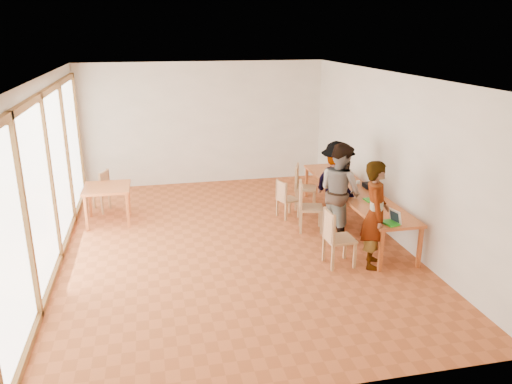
{
  "coord_description": "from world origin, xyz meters",
  "views": [
    {
      "loc": [
        -1.33,
        -8.23,
        3.72
      ],
      "look_at": [
        0.37,
        -0.39,
        1.1
      ],
      "focal_mm": 35.0,
      "sensor_mm": 36.0,
      "label": 1
    }
  ],
  "objects": [
    {
      "name": "ground",
      "position": [
        0.0,
        0.0,
        0.0
      ],
      "size": [
        8.0,
        8.0,
        0.0
      ],
      "primitive_type": "plane",
      "color": "#AF552A",
      "rests_on": "ground"
    },
    {
      "name": "wall_back",
      "position": [
        0.0,
        4.0,
        1.5
      ],
      "size": [
        6.0,
        0.1,
        3.0
      ],
      "primitive_type": "cube",
      "color": "silver",
      "rests_on": "ground"
    },
    {
      "name": "wall_front",
      "position": [
        0.0,
        -4.0,
        1.5
      ],
      "size": [
        6.0,
        0.1,
        3.0
      ],
      "primitive_type": "cube",
      "color": "silver",
      "rests_on": "ground"
    },
    {
      "name": "wall_right",
      "position": [
        3.0,
        0.0,
        1.5
      ],
      "size": [
        0.1,
        8.0,
        3.0
      ],
      "primitive_type": "cube",
      "color": "silver",
      "rests_on": "ground"
    },
    {
      "name": "window_wall",
      "position": [
        -2.96,
        0.0,
        1.5
      ],
      "size": [
        0.1,
        8.0,
        3.0
      ],
      "primitive_type": "cube",
      "color": "white",
      "rests_on": "ground"
    },
    {
      "name": "ceiling",
      "position": [
        0.0,
        0.0,
        3.02
      ],
      "size": [
        6.0,
        8.0,
        0.04
      ],
      "primitive_type": "cube",
      "color": "white",
      "rests_on": "wall_back"
    },
    {
      "name": "communal_table",
      "position": [
        2.5,
        0.39,
        0.7
      ],
      "size": [
        0.8,
        4.0,
        0.75
      ],
      "color": "#BF5F2A",
      "rests_on": "ground"
    },
    {
      "name": "side_table",
      "position": [
        -2.23,
        1.62,
        0.67
      ],
      "size": [
        0.9,
        0.9,
        0.75
      ],
      "rotation": [
        0.0,
        0.0,
        -0.02
      ],
      "color": "#BF5F2A",
      "rests_on": "ground"
    },
    {
      "name": "chair_near",
      "position": [
        1.5,
        -1.18,
        0.59
      ],
      "size": [
        0.46,
        0.46,
        0.51
      ],
      "rotation": [
        0.0,
        0.0,
        0.04
      ],
      "color": "tan",
      "rests_on": "ground"
    },
    {
      "name": "chair_mid",
      "position": [
        1.51,
        0.37,
        0.59
      ],
      "size": [
        0.55,
        0.55,
        0.51
      ],
      "rotation": [
        0.0,
        0.0,
        -0.25
      ],
      "color": "tan",
      "rests_on": "ground"
    },
    {
      "name": "chair_far",
      "position": [
        1.3,
        1.11,
        0.49
      ],
      "size": [
        0.47,
        0.47,
        0.42
      ],
      "rotation": [
        0.0,
        0.0,
        0.33
      ],
      "color": "tan",
      "rests_on": "ground"
    },
    {
      "name": "chair_empty",
      "position": [
        1.8,
        1.62,
        0.58
      ],
      "size": [
        0.58,
        0.58,
        0.51
      ],
      "rotation": [
        0.0,
        0.0,
        -0.39
      ],
      "color": "tan",
      "rests_on": "ground"
    },
    {
      "name": "chair_spare",
      "position": [
        -2.41,
        2.29,
        0.55
      ],
      "size": [
        0.54,
        0.54,
        0.48
      ],
      "rotation": [
        0.0,
        0.0,
        2.77
      ],
      "color": "tan",
      "rests_on": "ground"
    },
    {
      "name": "person_near",
      "position": [
        2.13,
        -1.31,
        0.89
      ],
      "size": [
        0.63,
        0.76,
        1.78
      ],
      "primitive_type": "imported",
      "rotation": [
        0.0,
        0.0,
        1.21
      ],
      "color": "gray",
      "rests_on": "ground"
    },
    {
      "name": "person_mid",
      "position": [
        2.01,
        -0.08,
        0.9
      ],
      "size": [
        0.93,
        1.05,
        1.8
      ],
      "primitive_type": "imported",
      "rotation": [
        0.0,
        0.0,
        1.9
      ],
      "color": "gray",
      "rests_on": "ground"
    },
    {
      "name": "person_far",
      "position": [
        2.14,
        0.42,
        0.86
      ],
      "size": [
        0.98,
        1.26,
        1.72
      ],
      "primitive_type": "imported",
      "rotation": [
        0.0,
        0.0,
        1.93
      ],
      "color": "gray",
      "rests_on": "ground"
    },
    {
      "name": "laptop_near",
      "position": [
        2.4,
        -1.4,
        0.81
      ],
      "size": [
        0.29,
        0.31,
        0.23
      ],
      "rotation": [
        0.0,
        0.0,
        0.25
      ],
      "color": "green",
      "rests_on": "communal_table"
    },
    {
      "name": "laptop_mid",
      "position": [
        2.55,
        -0.27,
        0.8
      ],
      "size": [
        0.2,
        0.23,
        0.18
      ],
      "rotation": [
        0.0,
        0.0,
        0.07
      ],
      "color": "green",
      "rests_on": "communal_table"
    },
    {
      "name": "laptop_far",
      "position": [
        2.55,
        1.09,
        0.81
      ],
      "size": [
        0.3,
        0.32,
        0.23
      ],
      "rotation": [
        0.0,
        0.0,
        0.27
      ],
      "color": "green",
      "rests_on": "communal_table"
    },
    {
      "name": "yellow_mug",
      "position": [
        2.72,
        2.18,
        0.81
      ],
      "size": [
        0.15,
        0.15,
        0.11
      ],
      "primitive_type": "imported",
      "rotation": [
        0.0,
        0.0,
        -0.1
      ],
      "color": "gold",
      "rests_on": "communal_table"
    },
    {
      "name": "green_bottle",
      "position": [
        2.63,
        1.26,
        0.89
      ],
      "size": [
        0.07,
        0.07,
        0.28
      ],
      "primitive_type": "cylinder",
      "color": "#1B7B38",
      "rests_on": "communal_table"
    },
    {
      "name": "clear_glass",
      "position": [
        2.27,
        0.03,
        0.8
      ],
      "size": [
        0.07,
        0.07,
        0.09
      ],
      "primitive_type": "cylinder",
      "color": "silver",
      "rests_on": "communal_table"
    },
    {
      "name": "condiment_cup",
      "position": [
        2.73,
        0.76,
        0.78
      ],
      "size": [
        0.08,
        0.08,
        0.06
      ],
      "primitive_type": "cylinder",
      "color": "white",
      "rests_on": "communal_table"
    },
    {
      "name": "pink_phone",
      "position": [
        2.8,
        2.1,
        0.76
      ],
      "size": [
        0.05,
        0.1,
        0.01
      ],
      "primitive_type": "cube",
      "color": "#CA3F54",
      "rests_on": "communal_table"
    },
    {
      "name": "black_pouch",
      "position": [
        2.82,
        0.45,
        0.8
      ],
      "size": [
        0.16,
        0.26,
        0.09
      ],
      "primitive_type": "cube",
      "color": "black",
      "rests_on": "communal_table"
    }
  ]
}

